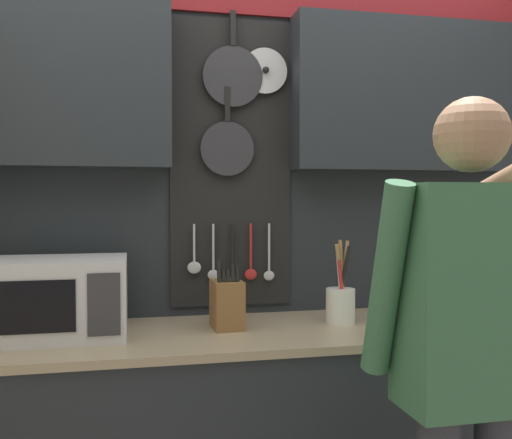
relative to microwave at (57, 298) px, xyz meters
The scene contains 5 objects.
back_wall_unit 0.95m from the microwave, 17.04° to the left, with size 2.86×0.20×2.37m.
microwave is the anchor object (origin of this frame).
knife_block 0.62m from the microwave, ahead, with size 0.12×0.16×0.27m.
utensil_crock 1.08m from the microwave, ahead, with size 0.12×0.12×0.33m.
person 1.38m from the microwave, 31.02° to the right, with size 0.54×0.65×1.69m.
Camera 1 is at (-0.54, -2.10, 1.41)m, focal length 40.00 mm.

